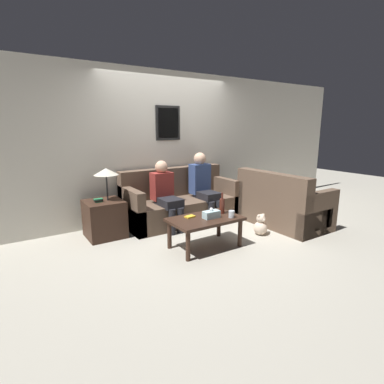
% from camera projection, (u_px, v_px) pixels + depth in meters
% --- Properties ---
extents(ground_plane, '(16.00, 16.00, 0.00)m').
position_uv_depth(ground_plane, '(196.00, 228.00, 4.95)').
color(ground_plane, '#ADA899').
extents(wall_back, '(9.00, 0.08, 2.60)m').
position_uv_depth(wall_back, '(167.00, 146.00, 5.43)').
color(wall_back, silver).
rests_on(wall_back, ground_plane).
extents(couch_main, '(2.00, 0.83, 0.92)m').
position_uv_depth(couch_main, '(180.00, 203.00, 5.29)').
color(couch_main, brown).
rests_on(couch_main, ground_plane).
extents(couch_side, '(0.83, 1.44, 0.92)m').
position_uv_depth(couch_side, '(281.00, 207.00, 5.05)').
color(couch_side, brown).
rests_on(couch_side, ground_plane).
extents(coffee_table, '(0.98, 0.60, 0.43)m').
position_uv_depth(coffee_table, '(205.00, 222.00, 4.09)').
color(coffee_table, '#382319').
rests_on(coffee_table, ground_plane).
extents(side_table_with_lamp, '(0.54, 0.54, 1.04)m').
position_uv_depth(side_table_with_lamp, '(105.00, 215.00, 4.51)').
color(side_table_with_lamp, '#382319').
rests_on(side_table_with_lamp, ground_plane).
extents(wine_bottle, '(0.07, 0.07, 0.30)m').
position_uv_depth(wine_bottle, '(222.00, 205.00, 4.27)').
color(wine_bottle, '#562319').
rests_on(wine_bottle, coffee_table).
extents(drinking_glass, '(0.08, 0.08, 0.10)m').
position_uv_depth(drinking_glass, '(232.00, 214.00, 4.08)').
color(drinking_glass, silver).
rests_on(drinking_glass, coffee_table).
extents(book_stack, '(0.15, 0.11, 0.02)m').
position_uv_depth(book_stack, '(190.00, 217.00, 4.10)').
color(book_stack, gold).
rests_on(book_stack, coffee_table).
extents(tissue_box, '(0.23, 0.12, 0.15)m').
position_uv_depth(tissue_box, '(211.00, 214.00, 4.06)').
color(tissue_box, silver).
rests_on(tissue_box, coffee_table).
extents(person_left, '(0.34, 0.63, 1.10)m').
position_uv_depth(person_left, '(166.00, 193.00, 4.85)').
color(person_left, black).
rests_on(person_left, ground_plane).
extents(person_right, '(0.34, 0.62, 1.19)m').
position_uv_depth(person_right, '(203.00, 184.00, 5.30)').
color(person_right, black).
rests_on(person_right, ground_plane).
extents(teddy_bear, '(0.21, 0.21, 0.33)m').
position_uv_depth(teddy_bear, '(260.00, 226.00, 4.62)').
color(teddy_bear, beige).
rests_on(teddy_bear, ground_plane).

